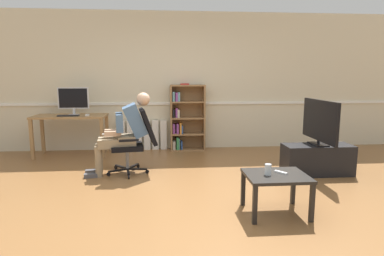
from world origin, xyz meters
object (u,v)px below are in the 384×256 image
bookshelf (185,119)px  coffee_table (276,180)px  computer_desk (70,121)px  person_seated (124,131)px  office_chair (137,139)px  keyboard (68,116)px  spare_remote (281,172)px  radiator (143,135)px  tv_stand (317,160)px  drinking_glass (268,169)px  imac_monitor (73,99)px  computer_mouse (87,115)px  tv_screen (320,121)px

bookshelf → coffee_table: size_ratio=2.03×
computer_desk → person_seated: bearing=-47.1°
bookshelf → office_chair: bearing=-119.5°
keyboard → spare_remote: keyboard is taller
bookshelf → person_seated: size_ratio=1.08×
bookshelf → spare_remote: (0.83, -3.06, -0.18)m
radiator → tv_stand: 3.30m
bookshelf → radiator: size_ratio=1.39×
office_chair → drinking_glass: size_ratio=8.39×
imac_monitor → tv_stand: size_ratio=0.54×
computer_mouse → tv_stand: 3.94m
radiator → spare_remote: radiator is taller
person_seated → drinking_glass: 2.34m
person_seated → tv_stand: (2.88, -0.30, -0.43)m
office_chair → computer_desk: bearing=-141.0°
radiator → tv_stand: (2.71, -1.89, -0.07)m
tv_screen → spare_remote: bearing=140.7°
imac_monitor → spare_remote: bearing=-44.5°
computer_desk → bookshelf: (2.12, 0.29, -0.02)m
coffee_table → keyboard: bearing=137.2°
keyboard → radiator: bearing=22.6°
office_chair → tv_screen: (2.71, -0.32, 0.28)m
tv_stand → computer_desk: bearing=159.4°
drinking_glass → imac_monitor: bearing=133.5°
computer_mouse → coffee_table: (2.55, -2.69, -0.40)m
coffee_table → drinking_glass: drinking_glass is taller
person_seated → drinking_glass: bearing=37.5°
person_seated → drinking_glass: person_seated is taller
coffee_table → person_seated: bearing=137.9°
computer_mouse → tv_stand: size_ratio=0.10×
computer_mouse → drinking_glass: size_ratio=0.85×
computer_desk → computer_mouse: computer_mouse is taller
bookshelf → drinking_glass: (0.68, -3.11, -0.13)m
computer_desk → radiator: 1.38m
office_chair → imac_monitor: bearing=-144.0°
tv_screen → office_chair: bearing=83.2°
drinking_glass → tv_screen: bearing=47.7°
radiator → computer_mouse: bearing=-151.6°
bookshelf → coffee_table: (0.77, -3.10, -0.25)m
tv_stand → keyboard: bearing=161.2°
radiator → person_seated: (-0.17, -1.59, 0.35)m
bookshelf → computer_mouse: bearing=-167.0°
tv_stand → drinking_glass: bearing=-132.3°
spare_remote → radiator: bearing=81.5°
computer_desk → spare_remote: computer_desk is taller
office_chair → tv_stand: bearing=74.5°
imac_monitor → radiator: (1.23, 0.31, -0.75)m
computer_desk → person_seated: (1.11, -1.20, 0.01)m
computer_desk → tv_stand: 4.28m
bookshelf → tv_screen: size_ratio=1.27×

